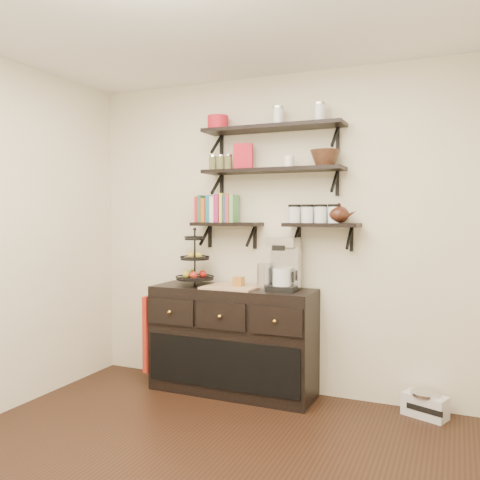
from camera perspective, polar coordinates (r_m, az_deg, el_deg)
name	(u,v)px	position (r m, az deg, el deg)	size (l,w,h in m)	color
back_wall	(277,234)	(4.37, 4.20, 0.67)	(3.50, 0.02, 2.70)	white
shelf_top	(272,128)	(4.31, 3.66, 12.41)	(1.20, 0.27, 0.23)	black
shelf_mid	(272,171)	(4.26, 3.64, 7.77)	(1.20, 0.27, 0.23)	black
shelf_low_left	(227,225)	(4.42, -1.46, 1.71)	(0.60, 0.25, 0.23)	black
shelf_low_right	(322,226)	(4.14, 9.17, 1.59)	(0.60, 0.25, 0.23)	black
cookbooks	(218,209)	(4.45, -2.50, 3.47)	(0.36, 0.15, 0.26)	red
glass_canisters	(314,215)	(4.15, 8.30, 2.81)	(0.43, 0.10, 0.13)	silver
sideboard	(233,340)	(4.40, -0.83, -11.14)	(1.40, 0.50, 0.92)	black
fruit_stand	(195,266)	(4.45, -5.04, -2.96)	(0.33, 0.33, 0.48)	black
candle	(239,281)	(4.28, -0.15, -4.66)	(0.08, 0.08, 0.08)	#995F23
coffee_maker	(284,265)	(4.15, 4.95, -2.81)	(0.24, 0.23, 0.43)	black
thermal_carafe	(264,277)	(4.17, 2.68, -4.12)	(0.11, 0.11, 0.22)	silver
apron	(153,332)	(4.65, -9.71, -10.13)	(0.04, 0.28, 0.66)	#A42611
radio	(425,405)	(4.23, 20.06, -16.98)	(0.35, 0.28, 0.19)	silver
recipe_box	(243,157)	(4.37, 0.36, 9.35)	(0.16, 0.06, 0.22)	red
walnut_bowl	(325,158)	(4.14, 9.54, 9.04)	(0.24, 0.24, 0.13)	black
ramekins	(289,162)	(4.22, 5.50, 8.72)	(0.09, 0.09, 0.10)	white
teapot	(339,213)	(4.10, 11.05, 2.99)	(0.21, 0.16, 0.16)	#391A11
red_pot	(218,123)	(4.51, -2.49, 13.00)	(0.18, 0.18, 0.12)	red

